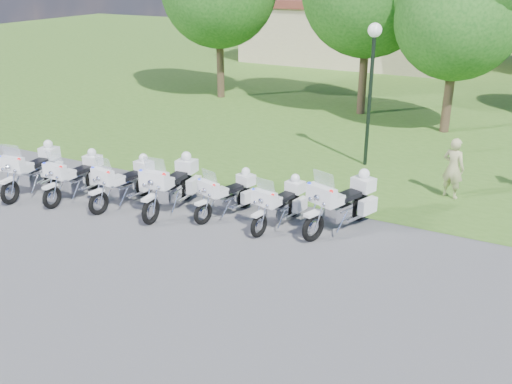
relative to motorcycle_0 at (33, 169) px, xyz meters
The scene contains 13 objects.
ground 6.57m from the motorcycle_0, ahead, with size 100.00×100.00×0.00m, color #545459.
grass_lawn 27.45m from the motorcycle_0, 76.24° to the left, with size 100.00×48.00×0.01m, color #3F6B21.
motorcycle_0 is the anchor object (origin of this frame).
motorcycle_1 1.44m from the motorcycle_0, 10.11° to the left, with size 0.75×2.28×1.53m.
motorcycle_2 3.02m from the motorcycle_0, 10.07° to the left, with size 0.97×2.29×1.55m.
motorcycle_3 4.44m from the motorcycle_0, 10.52° to the left, with size 0.93×2.56×1.72m.
motorcycle_4 6.01m from the motorcycle_0, 11.48° to the left, with size 1.08×2.05×1.42m.
motorcycle_5 7.49m from the motorcycle_0, ahead, with size 0.93×2.15×1.45m.
motorcycle_6 9.04m from the motorcycle_0, 11.32° to the left, with size 1.39×2.46×1.72m.
lamp_post 10.79m from the motorcycle_0, 41.06° to the left, with size 0.44×0.44×4.58m.
tree_2 16.00m from the motorcycle_0, 52.57° to the left, with size 5.53×4.72×7.37m.
building_west 27.70m from the motorcycle_0, 88.91° to the left, with size 14.56×8.32×4.10m.
bystander_a 12.10m from the motorcycle_0, 25.49° to the left, with size 0.64×0.42×1.76m, color tan.
Camera 1 is at (6.53, -10.49, 6.24)m, focal length 40.00 mm.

